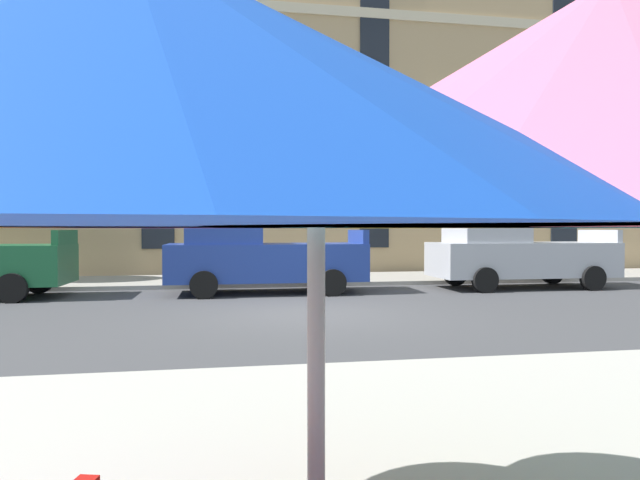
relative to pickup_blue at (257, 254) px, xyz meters
The scene contains 6 objects.
ground_plane 3.92m from the pickup_blue, 78.30° to the right, with size 120.00×120.00×0.00m, color #424244.
sidewalk_far 3.34m from the pickup_blue, 76.12° to the left, with size 56.00×3.60×0.12m, color #9E998E.
apartment_building 12.53m from the pickup_blue, 86.12° to the left, with size 46.37×12.08×12.80m.
pickup_blue is the anchor object (origin of this frame).
pickup_silver 7.26m from the pickup_blue, ahead, with size 5.10×2.12×2.20m.
patio_umbrella 12.75m from the pickup_blue, 92.61° to the right, with size 3.49×3.24×2.26m.
Camera 1 is at (-1.65, -10.80, 1.68)m, focal length 31.03 mm.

